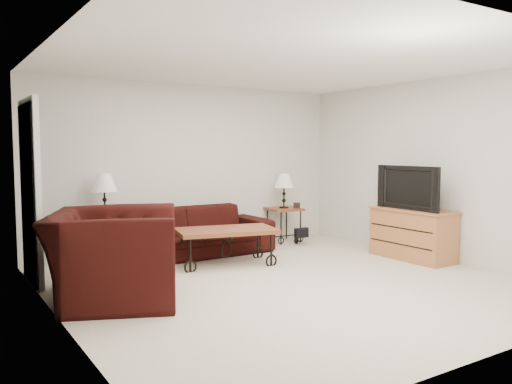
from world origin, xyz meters
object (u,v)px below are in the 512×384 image
Objects in this scene: coffee_table at (226,247)px; backpack at (296,229)px; lamp_left at (104,196)px; lamp_right at (284,191)px; side_table_right at (284,225)px; television at (412,187)px; sofa at (191,232)px; tv_stand at (412,234)px; armchair at (114,255)px; side_table_left at (106,241)px.

coffee_table is 1.82m from backpack.
lamp_left is at bearing 143.44° from coffee_table.
coffee_table is (-1.64, -0.97, -0.60)m from lamp_right.
television is at bearing -71.15° from side_table_right.
lamp_right reaches higher than coffee_table.
lamp_left is 2.95m from lamp_right.
sofa is 3.13m from tv_stand.
lamp_left is 1.07× the size of lamp_right.
backpack is (0.05, -0.28, -0.60)m from lamp_right.
armchair is at bearing -135.54° from sofa.
backpack is at bearing -5.36° from lamp_left.
tv_stand reaches higher than side_table_left.
television is (0.70, -2.06, 0.16)m from lamp_right.
lamp_right is 0.48× the size of tv_stand.
television is 2.04m from backpack.
backpack is at bearing -43.30° from armchair.
side_table_right is at bearing -161.15° from television.
armchair is 1.20× the size of tv_stand.
side_table_left is 1.07× the size of side_table_right.
sofa is 3.18m from television.
coffee_table is (1.31, -0.97, -0.06)m from side_table_left.
television is at bearing -29.38° from lamp_left.
side_table_left is 0.47× the size of coffee_table.
coffee_table is (0.14, -0.79, -0.10)m from sofa.
lamp_right reaches higher than sofa.
sofa is 2.01× the size of tv_stand.
backpack is at bearing 110.83° from tv_stand.
sofa is 3.88× the size of side_table_left.
tv_stand reaches higher than coffee_table.
lamp_left reaches higher than backpack.
tv_stand is (0.72, -2.06, -0.50)m from lamp_right.
coffee_table is 2.62× the size of backpack.
television is (3.66, -2.06, 0.70)m from side_table_left.
lamp_left reaches higher than armchair.
side_table_left reaches higher than backpack.
sofa is at bearing 143.10° from tv_stand.
side_table_left is 0.52× the size of tv_stand.
lamp_left is at bearing -169.30° from backpack.
tv_stand is (2.50, -1.88, 0.01)m from sofa.
lamp_left reaches higher than sofa.
tv_stand reaches higher than sofa.
side_table_right is 1.91m from coffee_table.
lamp_left is 1.86m from armchair.
lamp_left is at bearing 180.00° from lamp_right.
armchair is at bearing -152.61° from side_table_right.
tv_stand reaches higher than backpack.
lamp_left is at bearing 180.00° from side_table_right.
backpack is at bearing -80.56° from side_table_right.
television reaches higher than lamp_right.
lamp_left is 4.25m from tv_stand.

